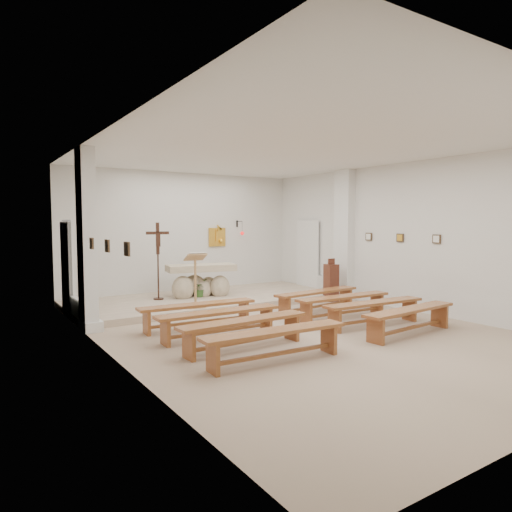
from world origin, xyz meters
TOP-DOWN VIEW (x-y plane):
  - ground at (0.00, 0.00)m, footprint 7.00×10.00m
  - wall_left at (-3.49, 0.00)m, footprint 0.02×10.00m
  - wall_right at (3.49, 0.00)m, footprint 0.02×10.00m
  - wall_back at (0.00, 4.99)m, footprint 7.00×0.02m
  - ceiling at (0.00, 0.00)m, footprint 7.00×10.00m
  - sanctuary_platform at (0.00, 3.50)m, footprint 6.98×3.00m
  - pilaster_left at (-3.37, 2.00)m, footprint 0.26×0.55m
  - pilaster_right at (3.37, 2.00)m, footprint 0.26×0.55m
  - gold_wall_relief at (1.05, 4.96)m, footprint 0.55×0.04m
  - sanctuary_lamp at (1.75, 4.71)m, footprint 0.11×0.36m
  - station_frame_left_front at (-3.47, -0.80)m, footprint 0.03×0.20m
  - station_frame_left_mid at (-3.47, 0.20)m, footprint 0.03×0.20m
  - station_frame_left_rear at (-3.47, 1.20)m, footprint 0.03×0.20m
  - station_frame_right_front at (3.47, -0.80)m, footprint 0.03×0.20m
  - station_frame_right_mid at (3.47, 0.20)m, footprint 0.03×0.20m
  - station_frame_right_rear at (3.47, 1.20)m, footprint 0.03×0.20m
  - radiator_left at (-3.43, 2.70)m, footprint 0.10×0.85m
  - radiator_right at (3.43, 2.70)m, footprint 0.10×0.85m
  - altar at (-0.14, 3.69)m, footprint 1.87×1.00m
  - lectern at (-0.95, 2.29)m, footprint 0.50×0.43m
  - crucifix_stand at (-1.26, 3.79)m, footprint 0.58×0.25m
  - potted_plant at (-0.22, 3.59)m, footprint 0.55×0.54m
  - donation_pedestal at (2.83, 1.90)m, footprint 0.33×0.33m
  - bench_left_front at (-1.54, 0.97)m, footprint 2.38×0.53m
  - bench_right_front at (1.54, 0.97)m, footprint 2.39×0.59m
  - bench_left_second at (-1.54, 0.10)m, footprint 2.37×0.43m
  - bench_right_second at (1.54, 0.10)m, footprint 2.37×0.45m
  - bench_left_third at (-1.54, -0.78)m, footprint 2.38×0.48m
  - bench_right_third at (1.54, -0.78)m, footprint 2.38×0.51m
  - bench_left_fourth at (-1.54, -1.65)m, footprint 2.38×0.49m
  - bench_right_fourth at (1.54, -1.65)m, footprint 2.39×0.58m

SIDE VIEW (x-z plane):
  - ground at x=0.00m, z-range 0.00..0.00m
  - sanctuary_platform at x=0.00m, z-range 0.00..0.15m
  - radiator_left at x=-3.43m, z-range 0.01..0.53m
  - radiator_right at x=3.43m, z-range 0.01..0.53m
  - bench_left_front at x=-1.54m, z-range 0.12..0.62m
  - bench_right_front at x=1.54m, z-range 0.12..0.62m
  - bench_left_second at x=-1.54m, z-range 0.12..0.62m
  - bench_right_second at x=1.54m, z-range 0.12..0.62m
  - bench_left_third at x=-1.54m, z-range 0.12..0.62m
  - bench_right_third at x=1.54m, z-range 0.12..0.62m
  - bench_left_fourth at x=-1.54m, z-range 0.12..0.62m
  - bench_right_fourth at x=1.54m, z-range 0.12..0.62m
  - potted_plant at x=-0.22m, z-range 0.15..0.61m
  - donation_pedestal at x=2.83m, z-range -0.07..1.07m
  - altar at x=-0.14m, z-range 0.04..0.96m
  - lectern at x=-0.95m, z-range 0.14..1.42m
  - crucifix_stand at x=-1.26m, z-range 0.30..2.24m
  - gold_wall_relief at x=1.05m, z-range 1.38..1.92m
  - station_frame_left_front at x=-3.47m, z-range 1.62..1.82m
  - station_frame_left_mid at x=-3.47m, z-range 1.62..1.82m
  - station_frame_left_rear at x=-3.47m, z-range 1.62..1.82m
  - station_frame_right_front at x=3.47m, z-range 1.62..1.82m
  - station_frame_right_mid at x=3.47m, z-range 1.62..1.82m
  - station_frame_right_rear at x=3.47m, z-range 1.62..1.82m
  - wall_left at x=-3.49m, z-range 0.00..3.50m
  - wall_right at x=3.49m, z-range 0.00..3.50m
  - wall_back at x=0.00m, z-range 0.00..3.50m
  - pilaster_left at x=-3.37m, z-range 0.00..3.50m
  - pilaster_right at x=3.37m, z-range 0.00..3.50m
  - sanctuary_lamp at x=1.75m, z-range 1.59..2.03m
  - ceiling at x=0.00m, z-range 3.48..3.50m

